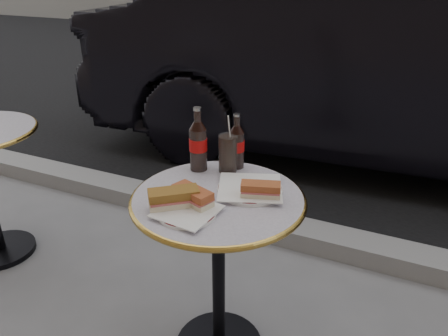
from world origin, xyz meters
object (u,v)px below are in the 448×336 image
at_px(bistro_table, 219,279).
at_px(cola_glass, 228,153).
at_px(cola_bottle_left, 198,139).
at_px(plate_left, 187,213).
at_px(parked_car, 400,61).
at_px(plate_right, 250,189).
at_px(cola_bottle_right, 237,141).

relative_size(bistro_table, cola_glass, 4.85).
distance_m(cola_bottle_left, cola_glass, 0.13).
relative_size(plate_left, parked_car, 0.04).
bearing_deg(cola_glass, plate_right, -40.09).
xyz_separation_m(plate_right, cola_bottle_right, (-0.13, 0.17, 0.11)).
distance_m(bistro_table, cola_bottle_left, 0.55).
distance_m(bistro_table, cola_glass, 0.49).
distance_m(plate_right, cola_bottle_left, 0.29).
bearing_deg(bistro_table, cola_bottle_right, 98.45).
height_order(plate_left, cola_bottle_left, cola_bottle_left).
height_order(cola_bottle_right, cola_glass, cola_bottle_right).
bearing_deg(cola_glass, cola_bottle_right, 72.67).
distance_m(plate_left, parked_car, 2.61).
bearing_deg(cola_bottle_left, bistro_table, -45.68).
height_order(bistro_table, parked_car, parked_car).
relative_size(plate_right, cola_bottle_left, 0.92).
bearing_deg(cola_bottle_right, cola_glass, -107.33).
bearing_deg(bistro_table, parked_car, 80.57).
height_order(cola_bottle_left, cola_glass, cola_bottle_left).
relative_size(bistro_table, cola_bottle_left, 2.87).
xyz_separation_m(bistro_table, plate_left, (-0.04, -0.15, 0.37)).
xyz_separation_m(plate_right, parked_car, (0.31, 2.34, 0.06)).
relative_size(plate_left, cola_bottle_left, 0.76).
xyz_separation_m(plate_right, cola_bottle_left, (-0.25, 0.09, 0.12)).
relative_size(plate_left, cola_bottle_right, 0.86).
height_order(plate_left, cola_glass, cola_glass).
bearing_deg(cola_bottle_left, plate_left, -68.57).
relative_size(bistro_table, parked_car, 0.15).
bearing_deg(cola_glass, bistro_table, -75.25).
xyz_separation_m(bistro_table, cola_bottle_left, (-0.17, 0.17, 0.49)).
bearing_deg(parked_car, plate_right, 168.55).
bearing_deg(parked_car, cola_glass, 164.62).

